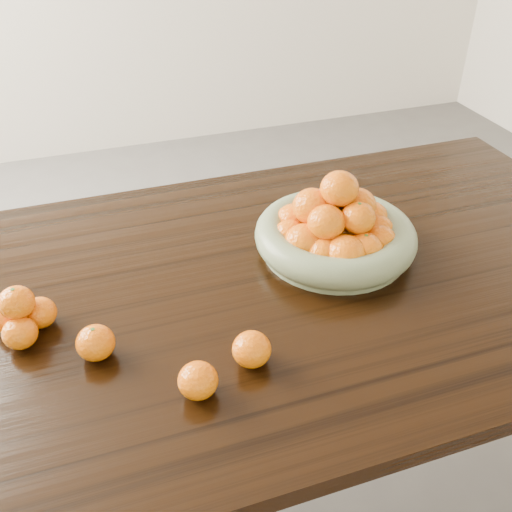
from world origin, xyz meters
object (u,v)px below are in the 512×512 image
object	(u,v)px
fruit_bowl	(335,230)
loose_orange_0	(96,343)
dining_table	(233,316)
orange_pyramid	(21,316)

from	to	relation	value
fruit_bowl	loose_orange_0	world-z (taller)	fruit_bowl
fruit_bowl	loose_orange_0	bearing A→B (deg)	-162.98
dining_table	fruit_bowl	size ratio (longest dim) A/B	5.33
orange_pyramid	loose_orange_0	world-z (taller)	orange_pyramid
orange_pyramid	dining_table	bearing A→B (deg)	1.77
dining_table	fruit_bowl	world-z (taller)	fruit_bowl
fruit_bowl	dining_table	bearing A→B (deg)	-169.47
orange_pyramid	loose_orange_0	size ratio (longest dim) A/B	1.77
orange_pyramid	fruit_bowl	bearing A→B (deg)	5.15
fruit_bowl	orange_pyramid	world-z (taller)	fruit_bowl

